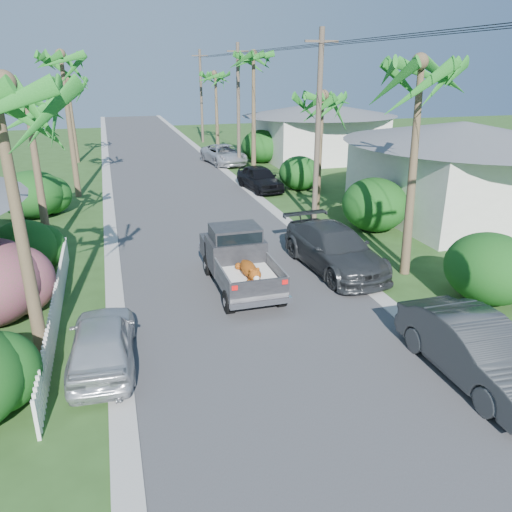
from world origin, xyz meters
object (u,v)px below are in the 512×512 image
object	(u,v)px
parked_car_rn	(476,350)
utility_pole_b	(318,129)
palm_r_d	(216,74)
palm_l_c	(61,56)
palm_l_b	(26,100)
utility_pole_c	(238,106)
palm_l_d	(67,79)
palm_r_b	(322,96)
pickup_truck	(237,257)
parked_car_rf	(260,178)
house_right_far	(318,134)
utility_pole_d	(201,96)
palm_r_c	(254,55)
palm_r_a	(425,64)
parked_car_ln	(102,342)
parked_car_rm	(334,249)
parked_car_rd	(224,155)
house_right_near	(458,174)

from	to	relation	value
parked_car_rn	utility_pole_b	distance (m)	14.23
palm_r_d	palm_l_c	bearing A→B (deg)	-124.78
palm_l_b	utility_pole_c	bearing A→B (deg)	52.22
palm_l_d	palm_r_b	bearing A→B (deg)	-55.41
pickup_truck	parked_car_rf	world-z (taller)	pickup_truck
house_right_far	utility_pole_d	world-z (taller)	utility_pole_d
parked_car_rf	palm_l_c	size ratio (longest dim) A/B	0.48
palm_l_b	palm_r_c	world-z (taller)	palm_r_c
palm_r_b	house_right_far	size ratio (longest dim) A/B	0.80
palm_l_b	palm_r_a	bearing A→B (deg)	-24.61
palm_l_c	parked_car_ln	bearing A→B (deg)	-86.05
parked_car_rn	parked_car_rm	distance (m)	7.64
palm_l_b	palm_r_d	bearing A→B (deg)	64.59
parked_car_rm	parked_car_rd	xyz separation A→B (m)	(0.97, 23.08, -0.07)
parked_car_rf	palm_l_d	bearing A→B (deg)	124.01
utility_pole_c	house_right_near	bearing A→B (deg)	-65.18
parked_car_rd	palm_l_d	world-z (taller)	palm_l_d
palm_l_c	palm_r_d	distance (m)	21.95
palm_l_c	utility_pole_c	size ratio (longest dim) A/B	1.02
palm_r_c	palm_r_d	distance (m)	14.07
parked_car_rn	house_right_far	world-z (taller)	house_right_far
house_right_near	utility_pole_c	world-z (taller)	utility_pole_c
palm_r_d	utility_pole_c	size ratio (longest dim) A/B	0.89
parked_car_ln	house_right_far	size ratio (longest dim) A/B	0.45
parked_car_ln	palm_l_c	xyz separation A→B (m)	(-1.34, 19.45, 7.22)
pickup_truck	palm_r_c	xyz separation A→B (m)	(6.18, 19.26, 7.10)
house_right_far	utility_pole_c	bearing A→B (deg)	-164.88
palm_l_d	house_right_far	size ratio (longest dim) A/B	0.86
palm_l_c	parked_car_rd	bearing A→B (deg)	36.58
parked_car_rm	parked_car_rf	bearing A→B (deg)	81.18
utility_pole_b	house_right_near	bearing A→B (deg)	-7.70
house_right_near	parked_car_ln	bearing A→B (deg)	-151.83
pickup_truck	utility_pole_d	xyz separation A→B (m)	(5.58, 36.26, 3.59)
pickup_truck	parked_car_rm	distance (m)	3.90
parked_car_ln	palm_r_b	xyz separation A→B (m)	(11.26, 12.45, 5.26)
parked_car_rn	house_right_near	distance (m)	15.48
utility_pole_b	utility_pole_c	bearing A→B (deg)	90.00
parked_car_rf	palm_r_b	distance (m)	7.71
parked_car_rm	palm_r_a	xyz separation A→B (m)	(2.39, -1.00, 6.61)
parked_car_rm	utility_pole_b	world-z (taller)	utility_pole_b
palm_l_b	house_right_near	size ratio (longest dim) A/B	0.82
house_right_far	palm_r_a	bearing A→B (deg)	-105.60
palm_r_c	utility_pole_b	size ratio (longest dim) A/B	1.04
parked_car_rd	parked_car_ln	size ratio (longest dim) A/B	1.32
utility_pole_c	parked_car_rm	bearing A→B (deg)	-94.60
parked_car_rd	palm_r_a	bearing A→B (deg)	-94.63
palm_l_d	palm_r_c	size ratio (longest dim) A/B	0.82
palm_r_a	house_right_near	distance (m)	10.39
pickup_truck	palm_r_a	bearing A→B (deg)	-6.72
pickup_truck	house_right_far	size ratio (longest dim) A/B	0.57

